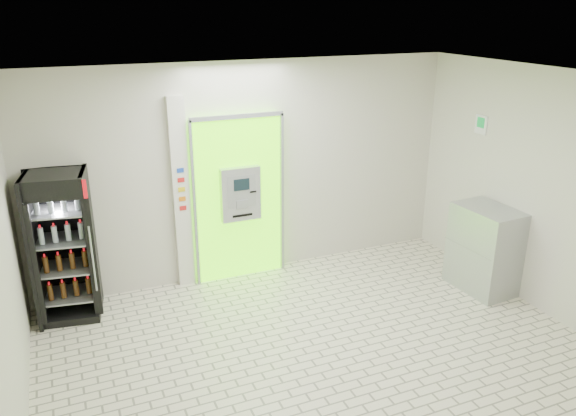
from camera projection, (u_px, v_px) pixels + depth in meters
ground at (328, 363)px, 6.11m from camera, size 6.00×6.00×0.00m
room_shell at (333, 204)px, 5.47m from camera, size 6.00×6.00×6.00m
atm_assembly at (238, 197)px, 7.72m from camera, size 1.30×0.24×2.33m
pillar at (181, 195)px, 7.42m from camera, size 0.22×0.11×2.60m
beverage_cooler at (64, 249)px, 6.78m from camera, size 0.78×0.74×1.85m
steel_cabinet at (485, 249)px, 7.53m from camera, size 0.64×0.91×1.16m
exit_sign at (481, 125)px, 7.68m from camera, size 0.02×0.22×0.26m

